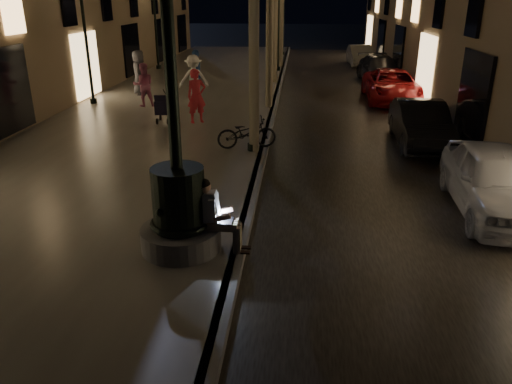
# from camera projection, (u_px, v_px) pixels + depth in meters

# --- Properties ---
(ground) EXTENTS (120.00, 120.00, 0.00)m
(ground) POSITION_uv_depth(u_px,v_px,m) (275.00, 106.00, 20.85)
(ground) COLOR black
(ground) RESTS_ON ground
(cobble_lane) EXTENTS (6.00, 45.00, 0.02)m
(cobble_lane) POSITION_uv_depth(u_px,v_px,m) (347.00, 107.00, 20.61)
(cobble_lane) COLOR black
(cobble_lane) RESTS_ON ground
(promenade) EXTENTS (8.00, 45.00, 0.20)m
(promenade) POSITION_uv_depth(u_px,v_px,m) (181.00, 102.00, 21.13)
(promenade) COLOR #68625B
(promenade) RESTS_ON ground
(curb_strip) EXTENTS (0.25, 45.00, 0.20)m
(curb_strip) POSITION_uv_depth(u_px,v_px,m) (275.00, 104.00, 20.81)
(curb_strip) COLOR #59595B
(curb_strip) RESTS_ON ground
(fountain_lamppost) EXTENTS (1.40, 1.40, 5.21)m
(fountain_lamppost) POSITION_uv_depth(u_px,v_px,m) (178.00, 195.00, 8.46)
(fountain_lamppost) COLOR #59595B
(fountain_lamppost) RESTS_ON promenade
(seated_man_laptop) EXTENTS (0.95, 0.32, 1.32)m
(seated_man_laptop) POSITION_uv_depth(u_px,v_px,m) (215.00, 213.00, 8.52)
(seated_man_laptop) COLOR gray
(seated_man_laptop) RESTS_ON promenade
(lamp_curb_a) EXTENTS (0.36, 0.36, 4.81)m
(lamp_curb_a) POSITION_uv_depth(u_px,v_px,m) (252.00, 40.00, 13.20)
(lamp_curb_a) COLOR black
(lamp_curb_a) RESTS_ON promenade
(lamp_curb_b) EXTENTS (0.36, 0.36, 4.81)m
(lamp_curb_b) POSITION_uv_depth(u_px,v_px,m) (270.00, 23.00, 20.60)
(lamp_curb_b) COLOR black
(lamp_curb_b) RESTS_ON promenade
(lamp_curb_c) EXTENTS (0.36, 0.36, 4.81)m
(lamp_curb_c) POSITION_uv_depth(u_px,v_px,m) (279.00, 15.00, 28.00)
(lamp_curb_c) COLOR black
(lamp_curb_c) RESTS_ON promenade
(lamp_curb_d) EXTENTS (0.36, 0.36, 4.81)m
(lamp_curb_d) POSITION_uv_depth(u_px,v_px,m) (284.00, 11.00, 35.40)
(lamp_curb_d) COLOR black
(lamp_curb_d) RESTS_ON promenade
(lamp_left_b) EXTENTS (0.36, 0.36, 4.81)m
(lamp_left_b) POSITION_uv_depth(u_px,v_px,m) (84.00, 25.00, 19.32)
(lamp_left_b) COLOR black
(lamp_left_b) RESTS_ON promenade
(lamp_left_c) EXTENTS (0.36, 0.36, 4.81)m
(lamp_left_c) POSITION_uv_depth(u_px,v_px,m) (155.00, 15.00, 28.57)
(lamp_left_c) COLOR black
(lamp_left_c) RESTS_ON promenade
(stroller) EXTENTS (0.52, 1.10, 1.12)m
(stroller) POSITION_uv_depth(u_px,v_px,m) (163.00, 106.00, 17.21)
(stroller) COLOR black
(stroller) RESTS_ON promenade
(car_front) EXTENTS (1.92, 4.28, 1.43)m
(car_front) POSITION_uv_depth(u_px,v_px,m) (496.00, 180.00, 10.54)
(car_front) COLOR #B3B5BC
(car_front) RESTS_ON ground
(car_second) EXTENTS (1.51, 4.08, 1.33)m
(car_second) POSITION_uv_depth(u_px,v_px,m) (421.00, 124.00, 15.28)
(car_second) COLOR black
(car_second) RESTS_ON ground
(car_third) EXTENTS (2.31, 4.87, 1.34)m
(car_third) POSITION_uv_depth(u_px,v_px,m) (392.00, 86.00, 21.51)
(car_third) COLOR maroon
(car_third) RESTS_ON ground
(car_rear) EXTENTS (2.23, 4.71, 1.33)m
(car_rear) POSITION_uv_depth(u_px,v_px,m) (380.00, 69.00, 26.27)
(car_rear) COLOR #2A292E
(car_rear) RESTS_ON ground
(car_fifth) EXTENTS (1.46, 3.90, 1.27)m
(car_fifth) POSITION_uv_depth(u_px,v_px,m) (360.00, 55.00, 32.32)
(car_fifth) COLOR #A4A49F
(car_fifth) RESTS_ON ground
(pedestrian_red) EXTENTS (0.80, 0.71, 1.83)m
(pedestrian_red) POSITION_uv_depth(u_px,v_px,m) (197.00, 96.00, 17.07)
(pedestrian_red) COLOR red
(pedestrian_red) RESTS_ON promenade
(pedestrian_pink) EXTENTS (0.99, 0.88, 1.68)m
(pedestrian_pink) POSITION_uv_depth(u_px,v_px,m) (144.00, 85.00, 19.61)
(pedestrian_pink) COLOR #C36791
(pedestrian_pink) RESTS_ON promenade
(pedestrian_white) EXTENTS (1.39, 1.08, 1.89)m
(pedestrian_white) POSITION_uv_depth(u_px,v_px,m) (194.00, 79.00, 20.39)
(pedestrian_white) COLOR white
(pedestrian_white) RESTS_ON promenade
(pedestrian_blue) EXTENTS (0.62, 1.20, 1.96)m
(pedestrian_blue) POSITION_uv_depth(u_px,v_px,m) (196.00, 73.00, 21.62)
(pedestrian_blue) COLOR #274C91
(pedestrian_blue) RESTS_ON promenade
(pedestrian_dark) EXTENTS (0.73, 1.01, 1.92)m
(pedestrian_dark) POSITION_uv_depth(u_px,v_px,m) (139.00, 73.00, 21.81)
(pedestrian_dark) COLOR #343339
(pedestrian_dark) RESTS_ON promenade
(bicycle) EXTENTS (1.81, 1.04, 0.90)m
(bicycle) POSITION_uv_depth(u_px,v_px,m) (247.00, 133.00, 14.38)
(bicycle) COLOR black
(bicycle) RESTS_ON promenade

